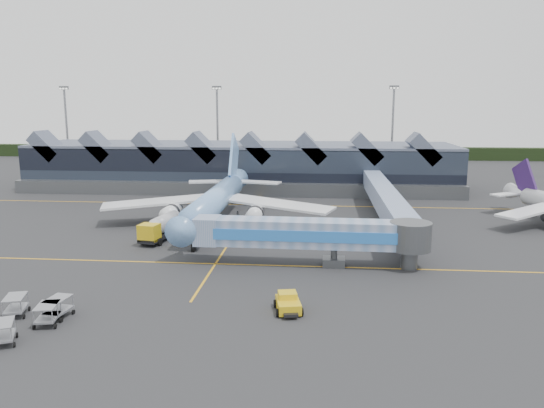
# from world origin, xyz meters

# --- Properties ---
(ground) EXTENTS (260.00, 260.00, 0.00)m
(ground) POSITION_xyz_m (0.00, 0.00, 0.00)
(ground) COLOR #27282A
(ground) RESTS_ON ground
(taxi_stripes) EXTENTS (120.00, 60.00, 0.01)m
(taxi_stripes) POSITION_xyz_m (0.00, 10.00, 0.01)
(taxi_stripes) COLOR gold
(taxi_stripes) RESTS_ON ground
(tree_line_far) EXTENTS (260.00, 4.00, 4.00)m
(tree_line_far) POSITION_xyz_m (0.00, 110.00, 2.00)
(tree_line_far) COLOR black
(tree_line_far) RESTS_ON ground
(terminal) EXTENTS (90.00, 22.25, 12.52)m
(terminal) POSITION_xyz_m (-5.07, 47.35, 4.88)
(terminal) COLOR black
(terminal) RESTS_ON ground
(light_masts) EXTENTS (132.40, 42.56, 22.45)m
(light_masts) POSITION_xyz_m (21.00, 62.80, 12.49)
(light_masts) COLOR gray
(light_masts) RESTS_ON ground
(main_airliner) EXTENTS (35.98, 41.25, 13.28)m
(main_airliner) POSITION_xyz_m (-3.61, 12.23, 3.90)
(main_airliner) COLOR #669BCF
(main_airliner) RESTS_ON ground
(jet_bridge) EXTENTS (26.59, 4.58, 5.41)m
(jet_bridge) POSITION_xyz_m (12.32, -7.54, 3.60)
(jet_bridge) COLOR #6B88B2
(jet_bridge) RESTS_ON ground
(fuel_truck) EXTENTS (3.96, 9.71, 3.23)m
(fuel_truck) POSITION_xyz_m (-9.35, 2.48, 1.81)
(fuel_truck) COLOR black
(fuel_truck) RESTS_ON ground
(pushback_tug) EXTENTS (2.83, 3.92, 1.61)m
(pushback_tug) POSITION_xyz_m (9.16, -21.31, 0.73)
(pushback_tug) COLOR gold
(pushback_tug) RESTS_ON ground
(baggage_carts) EXTENTS (8.90, 8.25, 1.74)m
(baggage_carts) POSITION_xyz_m (-13.02, -26.11, 0.98)
(baggage_carts) COLOR #96989F
(baggage_carts) RESTS_ON ground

